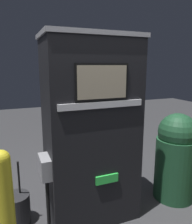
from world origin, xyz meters
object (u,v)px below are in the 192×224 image
safety_bollard (7,223)px  trash_bin (176,156)px  gas_pump (91,131)px  squeegee_bucket (17,209)px

safety_bollard → trash_bin: (1.89, 0.51, -0.03)m
gas_pump → trash_bin: gas_pump is taller
trash_bin → gas_pump: bearing=175.4°
squeegee_bucket → gas_pump: bearing=-10.8°
safety_bollard → trash_bin: size_ratio=1.02×
gas_pump → safety_bollard: 1.09m
gas_pump → trash_bin: size_ratio=1.78×
squeegee_bucket → trash_bin: bearing=-7.2°
safety_bollard → trash_bin: bearing=15.1°
gas_pump → trash_bin: 1.14m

